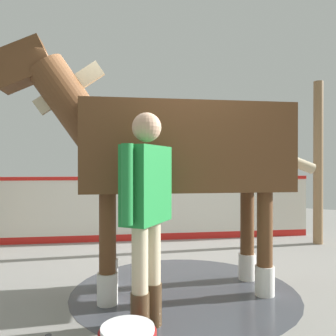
# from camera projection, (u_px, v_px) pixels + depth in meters

# --- Properties ---
(ground_plane) EXTENTS (16.00, 16.00, 0.02)m
(ground_plane) POSITION_uv_depth(u_px,v_px,m) (174.00, 282.00, 3.95)
(ground_plane) COLOR gray
(wet_patch) EXTENTS (2.41, 2.41, 0.00)m
(wet_patch) POSITION_uv_depth(u_px,v_px,m) (184.00, 290.00, 3.65)
(wet_patch) COLOR #42444C
(wet_patch) RESTS_ON ground
(barrier_wall) EXTENTS (3.61, 4.59, 1.16)m
(barrier_wall) POSITION_uv_depth(u_px,v_px,m) (158.00, 210.00, 6.16)
(barrier_wall) COLOR silver
(barrier_wall) RESTS_ON ground
(roof_post_far) EXTENTS (0.16, 0.16, 2.80)m
(roof_post_far) POSITION_uv_depth(u_px,v_px,m) (318.00, 163.00, 5.85)
(roof_post_far) COLOR olive
(roof_post_far) RESTS_ON ground
(horse) EXTENTS (2.34, 2.88, 2.64)m
(horse) POSITION_uv_depth(u_px,v_px,m) (173.00, 151.00, 3.62)
(horse) COLOR brown
(horse) RESTS_ON ground
(handler) EXTENTS (0.70, 0.27, 1.78)m
(handler) POSITION_uv_depth(u_px,v_px,m) (147.00, 204.00, 2.75)
(handler) COLOR #47331E
(handler) RESTS_ON ground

